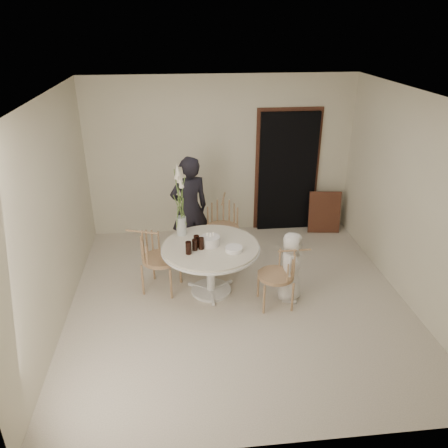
{
  "coord_description": "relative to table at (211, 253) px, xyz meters",
  "views": [
    {
      "loc": [
        -0.72,
        -4.89,
        3.49
      ],
      "look_at": [
        -0.16,
        0.3,
        1.02
      ],
      "focal_mm": 35.0,
      "sensor_mm": 36.0,
      "label": 1
    }
  ],
  "objects": [
    {
      "name": "chair_far",
      "position": [
        0.28,
        1.07,
        -0.01
      ],
      "size": [
        0.58,
        0.61,
        0.93
      ],
      "rotation": [
        0.0,
        0.0,
        -0.2
      ],
      "color": "tan",
      "rests_on": "ground"
    },
    {
      "name": "flower_vase",
      "position": [
        -0.38,
        0.38,
        0.55
      ],
      "size": [
        0.14,
        0.14,
        1.05
      ],
      "rotation": [
        0.0,
        0.0,
        -0.08
      ],
      "color": "#BAC3BF",
      "rests_on": "table"
    },
    {
      "name": "girl",
      "position": [
        -0.24,
        1.05,
        0.21
      ],
      "size": [
        0.7,
        0.57,
        1.66
      ],
      "primitive_type": "imported",
      "rotation": [
        0.0,
        0.0,
        3.46
      ],
      "color": "black",
      "rests_on": "ground"
    },
    {
      "name": "cola_tumbler_c",
      "position": [
        -0.19,
        -0.01,
        0.2
      ],
      "size": [
        0.1,
        0.1,
        0.16
      ],
      "primitive_type": "cylinder",
      "rotation": [
        0.0,
        0.0,
        0.39
      ],
      "color": "black",
      "rests_on": "table"
    },
    {
      "name": "cola_tumbler_b",
      "position": [
        -0.13,
        -0.08,
        0.19
      ],
      "size": [
        0.08,
        0.08,
        0.16
      ],
      "primitive_type": "cylinder",
      "rotation": [
        0.0,
        0.0,
        -0.05
      ],
      "color": "black",
      "rests_on": "table"
    },
    {
      "name": "picture_frame",
      "position": [
        2.16,
        1.7,
        -0.25
      ],
      "size": [
        0.57,
        0.23,
        0.74
      ],
      "primitive_type": "cube",
      "rotation": [
        -0.17,
        0.0,
        -0.12
      ],
      "color": "brown",
      "rests_on": "ground"
    },
    {
      "name": "ground",
      "position": [
        0.35,
        -0.25,
        -0.62
      ],
      "size": [
        4.5,
        4.5,
        0.0
      ],
      "primitive_type": "plane",
      "color": "silver",
      "rests_on": "ground"
    },
    {
      "name": "plate_stack",
      "position": [
        0.29,
        -0.18,
        0.14
      ],
      "size": [
        0.28,
        0.28,
        0.06
      ],
      "primitive_type": "cylinder",
      "rotation": [
        0.0,
        0.0,
        0.3
      ],
      "color": "white",
      "rests_on": "table"
    },
    {
      "name": "table",
      "position": [
        0.0,
        0.0,
        0.0
      ],
      "size": [
        1.33,
        1.33,
        0.73
      ],
      "color": "silver",
      "rests_on": "ground"
    },
    {
      "name": "door_trim",
      "position": [
        1.5,
        1.98,
        0.49
      ],
      "size": [
        1.12,
        0.03,
        2.22
      ],
      "primitive_type": "cube",
      "color": "brown",
      "rests_on": "ground"
    },
    {
      "name": "cola_tumbler_d",
      "position": [
        -0.22,
        -0.1,
        0.19
      ],
      "size": [
        0.07,
        0.07,
        0.15
      ],
      "primitive_type": "cylinder",
      "rotation": [
        0.0,
        0.0,
        0.04
      ],
      "color": "black",
      "rests_on": "table"
    },
    {
      "name": "room_shell",
      "position": [
        0.35,
        -0.25,
        1.0
      ],
      "size": [
        4.5,
        4.5,
        4.5
      ],
      "color": "silver",
      "rests_on": "ground"
    },
    {
      "name": "birthday_cake",
      "position": [
        0.0,
        0.02,
        0.18
      ],
      "size": [
        0.25,
        0.25,
        0.17
      ],
      "rotation": [
        0.0,
        0.0,
        0.36
      ],
      "color": "white",
      "rests_on": "table"
    },
    {
      "name": "boy",
      "position": [
        1.05,
        -0.28,
        -0.12
      ],
      "size": [
        0.49,
        0.57,
        0.99
      ],
      "primitive_type": "imported",
      "rotation": [
        0.0,
        0.0,
        1.14
      ],
      "color": "silver",
      "rests_on": "ground"
    },
    {
      "name": "chair_right",
      "position": [
        0.94,
        -0.38,
        -0.09
      ],
      "size": [
        0.5,
        0.47,
        0.82
      ],
      "rotation": [
        0.0,
        0.0,
        -1.55
      ],
      "color": "tan",
      "rests_on": "ground"
    },
    {
      "name": "chair_left",
      "position": [
        -0.8,
        0.19,
        -0.04
      ],
      "size": [
        0.62,
        0.6,
        0.89
      ],
      "rotation": [
        0.0,
        0.0,
        1.24
      ],
      "color": "tan",
      "rests_on": "ground"
    },
    {
      "name": "cola_tumbler_a",
      "position": [
        -0.3,
        -0.19,
        0.2
      ],
      "size": [
        0.09,
        0.09,
        0.17
      ],
      "primitive_type": "cylinder",
      "rotation": [
        0.0,
        0.0,
        -0.1
      ],
      "color": "black",
      "rests_on": "table"
    },
    {
      "name": "doorway",
      "position": [
        1.5,
        1.94,
        0.43
      ],
      "size": [
        1.0,
        0.1,
        2.1
      ],
      "primitive_type": "cube",
      "color": "black",
      "rests_on": "ground"
    }
  ]
}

